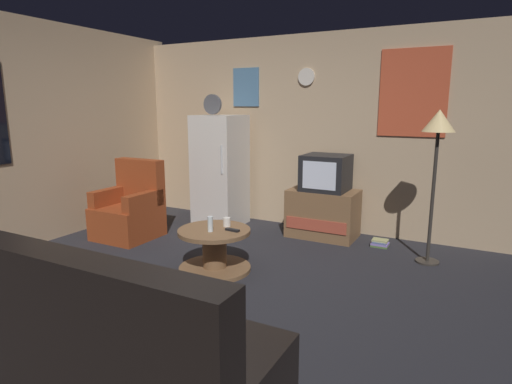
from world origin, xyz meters
name	(u,v)px	position (x,y,z in m)	size (l,w,h in m)	color
ground_plane	(202,291)	(0.00, 0.00, 0.00)	(12.00, 12.00, 0.00)	#232328
wall_with_art	(306,133)	(0.01, 2.45, 1.27)	(5.20, 0.12, 2.53)	tan
wall_left_with_window	(8,135)	(-2.55, -0.01, 1.30)	(0.12, 5.20, 2.60)	tan
fridge	(220,170)	(-1.04, 1.95, 0.75)	(0.60, 0.62, 1.77)	silver
tv_stand	(323,213)	(0.40, 2.06, 0.30)	(0.84, 0.53, 0.60)	brown
crt_tv	(326,173)	(0.43, 2.06, 0.82)	(0.54, 0.51, 0.44)	black
standing_lamp	(438,133)	(1.69, 1.71, 1.36)	(0.32, 0.32, 1.59)	#332D28
coffee_table	(215,250)	(-0.17, 0.47, 0.21)	(0.72, 0.72, 0.43)	brown
wine_glass	(210,224)	(-0.16, 0.39, 0.50)	(0.05, 0.05, 0.15)	silver
mug_ceramic_white	(227,222)	(-0.12, 0.62, 0.47)	(0.08, 0.08, 0.09)	silver
remote_control	(232,230)	(0.02, 0.51, 0.44)	(0.15, 0.04, 0.02)	black
armchair	(130,210)	(-1.73, 0.93, 0.34)	(0.68, 0.68, 0.96)	maroon
couch	(122,350)	(0.44, -1.38, 0.31)	(1.70, 0.80, 0.92)	black
book_stack	(380,243)	(1.14, 2.00, 0.04)	(0.19, 0.16, 0.09)	#51713A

